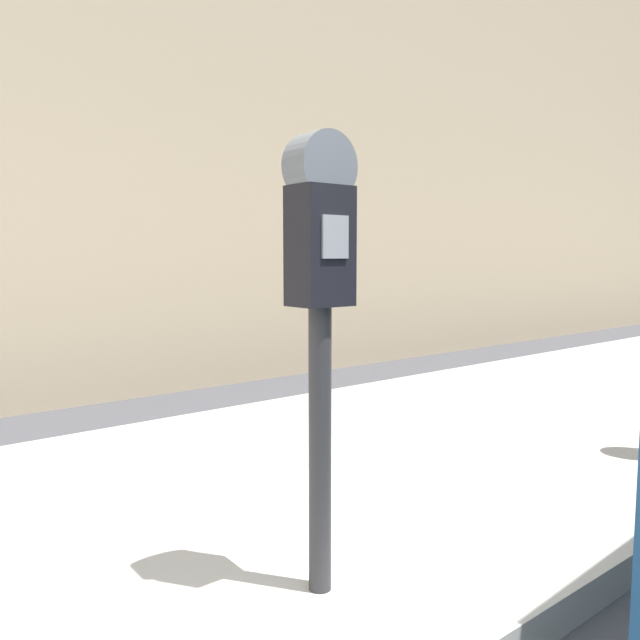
# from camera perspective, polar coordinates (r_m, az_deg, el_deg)

# --- Properties ---
(sidewalk) EXTENTS (24.00, 2.80, 0.13)m
(sidewalk) POSITION_cam_1_polar(r_m,az_deg,el_deg) (2.70, -22.15, -19.18)
(sidewalk) COLOR #BCB7AD
(sidewalk) RESTS_ON ground_plane
(parking_meter) EXTENTS (0.21, 0.14, 1.43)m
(parking_meter) POSITION_cam_1_polar(r_m,az_deg,el_deg) (1.89, 0.01, 3.62)
(parking_meter) COLOR #2D2D30
(parking_meter) RESTS_ON sidewalk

